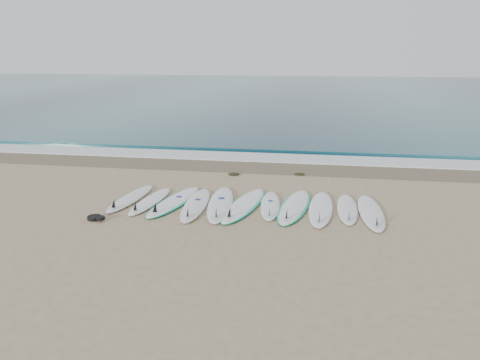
% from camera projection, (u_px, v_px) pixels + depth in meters
% --- Properties ---
extents(ground, '(120.00, 120.00, 0.00)m').
position_uv_depth(ground, '(245.00, 207.00, 11.59)').
color(ground, tan).
extents(ocean, '(120.00, 55.00, 0.03)m').
position_uv_depth(ocean, '(299.00, 92.00, 42.48)').
color(ocean, '#174C57').
rests_on(ocean, ground).
extents(wet_sand_band, '(120.00, 1.80, 0.01)m').
position_uv_depth(wet_sand_band, '(264.00, 167.00, 15.49)').
color(wet_sand_band, brown).
rests_on(wet_sand_band, ground).
extents(foam_band, '(120.00, 1.40, 0.04)m').
position_uv_depth(foam_band, '(268.00, 158.00, 16.82)').
color(foam_band, silver).
rests_on(foam_band, ground).
extents(wave_crest, '(120.00, 1.00, 0.10)m').
position_uv_depth(wave_crest, '(272.00, 149.00, 18.23)').
color(wave_crest, '#174C57').
rests_on(wave_crest, ground).
extents(surfboard_0, '(0.70, 2.47, 0.31)m').
position_uv_depth(surfboard_0, '(130.00, 199.00, 12.10)').
color(surfboard_0, silver).
rests_on(surfboard_0, ground).
extents(surfboard_1, '(0.67, 2.36, 0.30)m').
position_uv_depth(surfboard_1, '(150.00, 201.00, 11.88)').
color(surfboard_1, white).
rests_on(surfboard_1, ground).
extents(surfboard_2, '(1.10, 2.77, 0.34)m').
position_uv_depth(surfboard_2, '(174.00, 202.00, 11.86)').
color(surfboard_2, white).
rests_on(surfboard_2, ground).
extents(surfboard_3, '(0.73, 2.71, 0.34)m').
position_uv_depth(surfboard_3, '(195.00, 205.00, 11.58)').
color(surfboard_3, white).
rests_on(surfboard_3, ground).
extents(surfboard_4, '(0.92, 2.95, 0.37)m').
position_uv_depth(surfboard_4, '(220.00, 204.00, 11.63)').
color(surfboard_4, white).
rests_on(surfboard_4, ground).
extents(surfboard_5, '(1.15, 2.93, 0.36)m').
position_uv_depth(surfboard_5, '(243.00, 205.00, 11.58)').
color(surfboard_5, white).
rests_on(surfboard_5, ground).
extents(surfboard_6, '(0.65, 2.32, 0.29)m').
position_uv_depth(surfboard_6, '(270.00, 206.00, 11.56)').
color(surfboard_6, white).
rests_on(surfboard_6, ground).
extents(surfboard_7, '(1.01, 2.86, 0.35)m').
position_uv_depth(surfboard_7, '(294.00, 206.00, 11.49)').
color(surfboard_7, white).
rests_on(surfboard_7, ground).
extents(surfboard_8, '(0.69, 2.77, 0.35)m').
position_uv_depth(surfboard_8, '(321.00, 209.00, 11.30)').
color(surfboard_8, white).
rests_on(surfboard_8, ground).
extents(surfboard_9, '(0.52, 2.34, 0.30)m').
position_uv_depth(surfboard_9, '(347.00, 209.00, 11.30)').
color(surfboard_9, white).
rests_on(surfboard_9, ground).
extents(surfboard_10, '(0.61, 2.68, 0.34)m').
position_uv_depth(surfboard_10, '(371.00, 212.00, 11.05)').
color(surfboard_10, white).
rests_on(surfboard_10, ground).
extents(seaweed_near, '(0.35, 0.27, 0.07)m').
position_uv_depth(seaweed_near, '(234.00, 174.00, 14.55)').
color(seaweed_near, black).
rests_on(seaweed_near, ground).
extents(seaweed_far, '(0.33, 0.26, 0.06)m').
position_uv_depth(seaweed_far, '(299.00, 174.00, 14.55)').
color(seaweed_far, black).
rests_on(seaweed_far, ground).
extents(leash_coil, '(0.46, 0.36, 0.11)m').
position_uv_depth(leash_coil, '(96.00, 218.00, 10.73)').
color(leash_coil, black).
rests_on(leash_coil, ground).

